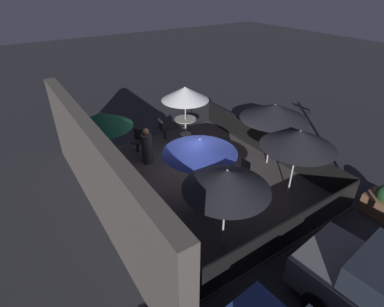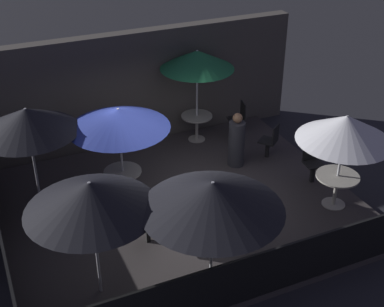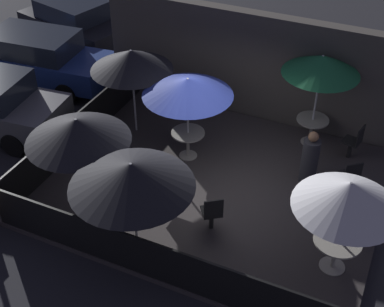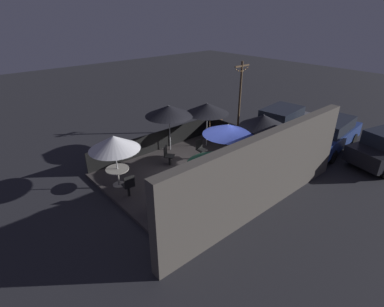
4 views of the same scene
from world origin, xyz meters
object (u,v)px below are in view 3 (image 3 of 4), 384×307
at_px(patron_0, 310,160).
at_px(parked_car_1, 36,57).
at_px(dining_table_0, 188,137).
at_px(parked_car_2, 74,23).
at_px(patio_umbrella_1, 349,195).
at_px(patio_chair_3, 155,179).
at_px(patio_umbrella_0, 188,87).
at_px(patio_umbrella_5, 77,130).
at_px(dining_table_1, 337,246).
at_px(patio_chair_4, 353,216).
at_px(patio_umbrella_4, 131,175).
at_px(patio_chair_1, 354,141).
at_px(patio_chair_2, 349,176).
at_px(patio_chair_0, 212,212).
at_px(patio_umbrella_2, 322,65).
at_px(patio_umbrella_3, 131,60).
at_px(dining_table_2, 312,124).

distance_m(patron_0, parked_car_1, 8.77).
relative_size(dining_table_0, parked_car_2, 0.19).
bearing_deg(patio_umbrella_1, patio_chair_3, 174.40).
bearing_deg(patio_umbrella_0, patio_umbrella_5, -116.11).
distance_m(dining_table_1, parked_car_2, 12.01).
relative_size(patio_umbrella_1, parked_car_1, 0.45).
bearing_deg(parked_car_2, patio_chair_4, -12.81).
height_order(patio_umbrella_4, patio_chair_1, patio_umbrella_4).
distance_m(dining_table_0, parked_car_1, 5.99).
distance_m(dining_table_1, patio_chair_2, 2.31).
bearing_deg(parked_car_1, patio_chair_0, -32.43).
bearing_deg(patron_0, patio_chair_1, 116.16).
distance_m(patio_umbrella_5, patio_chair_2, 5.96).
relative_size(patio_umbrella_1, patio_umbrella_5, 0.94).
distance_m(patio_umbrella_4, dining_table_0, 3.69).
bearing_deg(patio_chair_1, patio_umbrella_1, 107.95).
height_order(patio_chair_3, patron_0, patron_0).
relative_size(patio_chair_1, patio_chair_2, 1.04).
xyz_separation_m(patio_umbrella_1, patio_chair_1, (-0.37, 3.64, -1.33)).
distance_m(patio_chair_2, parked_car_1, 9.69).
bearing_deg(patio_umbrella_5, patio_umbrella_1, 5.06).
distance_m(patio_chair_3, parked_car_2, 8.52).
bearing_deg(patron_0, patio_chair_2, 53.59).
distance_m(dining_table_0, patio_chair_3, 1.66).
bearing_deg(parked_car_1, patron_0, -14.09).
relative_size(patio_chair_3, patio_chair_4, 0.97).
height_order(patio_umbrella_4, dining_table_0, patio_umbrella_4).
distance_m(patio_umbrella_5, parked_car_1, 6.27).
bearing_deg(patio_umbrella_1, parked_car_2, 148.41).
height_order(patio_umbrella_2, patio_chair_1, patio_umbrella_2).
distance_m(patio_umbrella_4, patron_0, 4.60).
height_order(patio_chair_3, parked_car_1, parked_car_1).
distance_m(patio_chair_0, parked_car_2, 9.99).
height_order(patio_umbrella_2, parked_car_2, patio_umbrella_2).
relative_size(patio_chair_3, parked_car_2, 0.22).
bearing_deg(parked_car_1, patio_umbrella_1, -25.90).
xyz_separation_m(patio_umbrella_4, patio_umbrella_5, (-1.71, 0.82, -0.04)).
height_order(patio_umbrella_1, parked_car_2, patio_umbrella_1).
bearing_deg(patio_umbrella_1, patio_umbrella_5, -174.94).
distance_m(patio_umbrella_5, patio_chair_1, 6.57).
xyz_separation_m(patio_umbrella_3, dining_table_2, (4.28, 1.36, -1.49)).
bearing_deg(patio_umbrella_2, patio_chair_1, -12.15).
distance_m(patio_umbrella_2, patio_umbrella_5, 5.78).
height_order(patio_umbrella_4, parked_car_2, patio_umbrella_4).
bearing_deg(patio_umbrella_2, patio_chair_4, -61.23).
relative_size(patio_umbrella_3, dining_table_0, 2.85).
height_order(patio_umbrella_1, dining_table_2, patio_umbrella_1).
height_order(dining_table_2, patio_chair_2, patio_chair_2).
height_order(dining_table_0, parked_car_1, parked_car_1).
bearing_deg(patio_umbrella_5, parked_car_1, 137.43).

